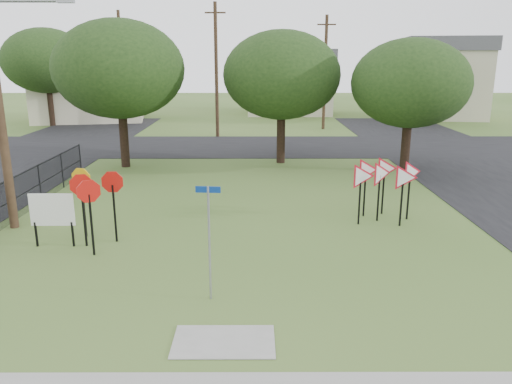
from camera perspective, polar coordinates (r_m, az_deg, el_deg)
ground at (r=12.34m, az=-3.03°, el=-10.87°), size 140.00×140.00×0.00m
street_far at (r=31.55m, az=-1.28°, el=5.25°), size 60.00×8.00×0.02m
curb_pad at (r=10.23m, az=-3.70°, el=-16.70°), size 2.00×1.20×0.02m
street_name_sign at (r=11.24m, az=-5.37°, el=-4.93°), size 0.56×0.07×2.69m
stop_sign_cluster at (r=15.25m, az=-18.29°, el=0.11°), size 1.73×1.80×2.20m
yield_sign_cluster at (r=17.32m, az=14.42°, el=1.83°), size 2.66×1.48×2.11m
info_board at (r=15.67m, az=-22.28°, el=-2.10°), size 1.29×0.05×1.61m
far_pole_a at (r=35.18m, az=-4.56°, el=13.74°), size 1.40×0.24×9.00m
far_pole_b at (r=39.46m, az=7.89°, el=13.42°), size 1.40×0.24×8.50m
far_pole_c at (r=42.43m, az=-15.08°, el=13.51°), size 1.40×0.24×9.00m
fence_run at (r=19.72m, az=-24.76°, el=0.15°), size 0.05×11.55×1.50m
house_left at (r=47.42m, az=-18.55°, el=12.21°), size 10.58×8.88×7.20m
house_mid at (r=51.24m, az=3.71°, el=12.54°), size 8.40×8.40×6.20m
house_right at (r=50.22m, az=20.57°, el=12.16°), size 8.30×8.30×7.20m
tree_near_left at (r=25.94m, az=-15.36°, el=13.37°), size 6.40×6.40×7.27m
tree_near_mid at (r=26.13m, az=2.96°, el=13.19°), size 6.00×6.00×6.80m
tree_near_right at (r=25.22m, az=17.25°, el=11.77°), size 5.60×5.60×6.33m
tree_far_left at (r=44.31m, az=-22.87°, el=13.65°), size 6.80×6.80×7.73m
tree_far_right at (r=45.12m, az=17.58°, el=13.32°), size 6.00×6.00×6.80m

